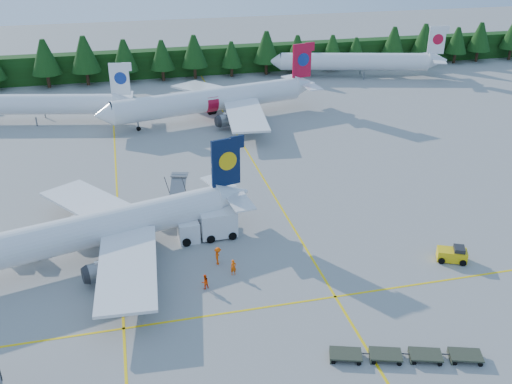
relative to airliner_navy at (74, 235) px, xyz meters
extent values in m
plane|color=gray|center=(18.41, -6.35, -3.23)|extent=(320.00, 320.00, 0.00)
cube|color=yellow|center=(4.41, 13.65, -3.23)|extent=(0.25, 120.00, 0.01)
cube|color=yellow|center=(24.41, 13.65, -3.23)|extent=(0.25, 120.00, 0.01)
cube|color=yellow|center=(18.41, -12.35, -3.23)|extent=(80.00, 0.25, 0.01)
cube|color=black|center=(18.41, 75.65, -0.23)|extent=(220.00, 4.00, 6.00)
cylinder|color=silver|center=(0.59, 0.15, 0.08)|extent=(31.17, 11.33, 3.67)
cube|color=#071535|center=(17.05, 4.38, 4.67)|extent=(3.46, 1.18, 5.70)
cube|color=silver|center=(1.31, 8.40, -0.48)|extent=(12.04, 14.59, 1.04)
cylinder|color=slate|center=(0.15, 5.54, -1.76)|extent=(3.51, 2.65, 1.93)
cube|color=silver|center=(5.20, -6.73, -0.48)|extent=(6.36, 14.10, 1.04)
cylinder|color=slate|center=(2.80, -4.78, -1.76)|extent=(3.51, 2.65, 1.93)
cylinder|color=silver|center=(21.30, 42.65, 0.42)|extent=(34.51, 11.51, 4.05)
cone|color=silver|center=(3.10, 38.57, 0.42)|extent=(3.66, 4.58, 4.05)
cube|color=#B50C28|center=(39.60, 46.76, 5.49)|extent=(3.84, 1.19, 6.28)
cube|color=silver|center=(22.38, 51.73, -0.19)|extent=(12.98, 16.18, 1.15)
cylinder|color=slate|center=(21.00, 48.61, -1.61)|extent=(3.83, 2.83, 2.13)
cube|color=silver|center=(26.15, 34.91, -0.19)|extent=(7.47, 15.70, 1.15)
cylinder|color=slate|center=(23.58, 37.14, -1.61)|extent=(3.83, 2.83, 2.13)
cylinder|color=slate|center=(8.52, 39.79, -2.37)|extent=(0.24, 0.24, 1.72)
cylinder|color=silver|center=(-9.79, 49.00, -0.03)|extent=(30.27, 10.06, 3.56)
cube|color=silver|center=(6.26, 45.42, 4.41)|extent=(3.36, 1.04, 5.51)
cylinder|color=silver|center=(57.83, 64.73, 0.24)|extent=(32.70, 11.81, 3.85)
cone|color=silver|center=(40.65, 69.10, 0.24)|extent=(3.56, 4.40, 3.85)
cube|color=silver|center=(75.11, 60.34, 5.05)|extent=(3.63, 1.23, 5.97)
cylinder|color=slate|center=(45.77, 67.80, -2.46)|extent=(0.23, 0.23, 1.54)
cube|color=silver|center=(11.02, 6.10, -2.60)|extent=(5.33, 3.77, 1.26)
cube|color=slate|center=(11.66, 8.30, -0.59)|extent=(3.04, 4.91, 3.40)
cube|color=slate|center=(12.30, 10.50, 0.96)|extent=(2.37, 1.90, 0.14)
cube|color=white|center=(12.09, 1.54, -2.04)|extent=(2.37, 2.37, 2.39)
cube|color=black|center=(12.09, 1.54, -1.47)|extent=(2.02, 2.24, 1.02)
cube|color=white|center=(15.50, 1.68, -1.53)|extent=(4.20, 2.67, 2.96)
cube|color=#E3BB0C|center=(38.68, -9.19, -2.53)|extent=(3.42, 2.72, 1.19)
cube|color=black|center=(39.27, -9.46, -1.77)|extent=(1.56, 1.72, 0.54)
cube|color=#303728|center=(22.20, -20.54, -2.74)|extent=(3.01, 2.38, 0.15)
cube|color=#303728|center=(25.40, -21.35, -2.74)|extent=(3.01, 2.38, 0.15)
cube|color=#303728|center=(28.60, -22.17, -2.74)|extent=(3.01, 2.38, 0.15)
cube|color=#303728|center=(31.79, -22.98, -2.74)|extent=(3.01, 2.38, 0.15)
cube|color=#303728|center=(-7.06, 2.66, -2.87)|extent=(2.22, 1.84, 0.13)
cube|color=silver|center=(-7.06, 2.66, -2.10)|extent=(1.61, 1.57, 1.40)
cube|color=#303728|center=(-4.63, 1.80, -2.87)|extent=(2.22, 1.84, 0.13)
cube|color=silver|center=(-4.63, 1.80, -2.10)|extent=(1.61, 1.57, 1.40)
imported|color=#FA5205|center=(15.63, -6.33, -2.37)|extent=(0.67, 0.47, 1.73)
imported|color=#FF4005|center=(12.42, -8.05, -2.44)|extent=(0.94, 0.84, 1.59)
imported|color=#F84A05|center=(14.43, -4.02, -2.24)|extent=(0.72, 0.92, 1.98)
camera|label=1|loc=(6.44, -54.23, 29.93)|focal=40.00mm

